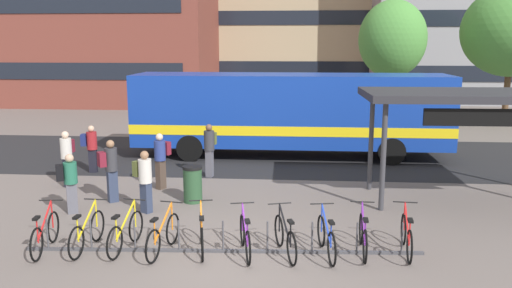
# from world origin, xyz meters

# --- Properties ---
(ground) EXTENTS (200.00, 200.00, 0.00)m
(ground) POSITION_xyz_m (0.00, 0.00, 0.00)
(ground) COLOR #6B605B
(bus_lane_asphalt) EXTENTS (80.00, 7.20, 0.01)m
(bus_lane_asphalt) POSITION_xyz_m (0.00, 9.91, 0.00)
(bus_lane_asphalt) COLOR #232326
(bus_lane_asphalt) RESTS_ON ground
(city_bus) EXTENTS (12.04, 2.64, 3.20)m
(city_bus) POSITION_xyz_m (1.02, 9.91, 1.78)
(city_bus) COLOR #14389E
(city_bus) RESTS_ON ground
(bike_rack) EXTENTS (8.48, 0.51, 0.70)m
(bike_rack) POSITION_xyz_m (-0.31, 0.30, 0.09)
(bike_rack) COLOR #47474C
(bike_rack) RESTS_ON ground
(parked_bicycle_red_0) EXTENTS (0.52, 1.72, 0.99)m
(parked_bicycle_red_0) POSITION_xyz_m (-4.11, 0.08, 0.38)
(parked_bicycle_red_0) COLOR black
(parked_bicycle_red_0) RESTS_ON ground
(parked_bicycle_yellow_1) EXTENTS (0.52, 1.72, 0.99)m
(parked_bicycle_yellow_1) POSITION_xyz_m (-3.24, 0.22, 0.38)
(parked_bicycle_yellow_1) COLOR black
(parked_bicycle_yellow_1) RESTS_ON ground
(parked_bicycle_yellow_2) EXTENTS (0.52, 1.72, 0.99)m
(parked_bicycle_yellow_2) POSITION_xyz_m (-2.41, 0.27, 0.38)
(parked_bicycle_yellow_2) COLOR black
(parked_bicycle_yellow_2) RESTS_ON ground
(parked_bicycle_orange_3) EXTENTS (0.52, 1.71, 0.99)m
(parked_bicycle_orange_3) POSITION_xyz_m (-1.57, 0.17, 0.38)
(parked_bicycle_orange_3) COLOR black
(parked_bicycle_orange_3) RESTS_ON ground
(parked_bicycle_orange_4) EXTENTS (0.55, 1.70, 0.99)m
(parked_bicycle_orange_4) POSITION_xyz_m (-0.77, 0.33, 0.38)
(parked_bicycle_orange_4) COLOR black
(parked_bicycle_orange_4) RESTS_ON ground
(parked_bicycle_purple_5) EXTENTS (0.57, 1.69, 0.99)m
(parked_bicycle_purple_5) POSITION_xyz_m (0.17, 0.22, 0.38)
(parked_bicycle_purple_5) COLOR black
(parked_bicycle_purple_5) RESTS_ON ground
(parked_bicycle_black_6) EXTENTS (0.66, 1.67, 0.99)m
(parked_bicycle_black_6) POSITION_xyz_m (1.01, 0.26, 0.38)
(parked_bicycle_black_6) COLOR black
(parked_bicycle_black_6) RESTS_ON ground
(parked_bicycle_blue_7) EXTENTS (0.52, 1.71, 0.99)m
(parked_bicycle_blue_7) POSITION_xyz_m (1.86, 0.30, 0.38)
(parked_bicycle_blue_7) COLOR black
(parked_bicycle_blue_7) RESTS_ON ground
(parked_bicycle_purple_8) EXTENTS (0.52, 1.72, 0.99)m
(parked_bicycle_purple_8) POSITION_xyz_m (2.65, 0.50, 0.38)
(parked_bicycle_purple_8) COLOR black
(parked_bicycle_purple_8) RESTS_ON ground
(parked_bicycle_red_9) EXTENTS (0.52, 1.72, 0.99)m
(parked_bicycle_red_9) POSITION_xyz_m (3.56, 0.55, 0.38)
(parked_bicycle_red_9) COLOR black
(parked_bicycle_red_9) RESTS_ON ground
(transit_shelter) EXTENTS (6.01, 2.93, 3.09)m
(transit_shelter) POSITION_xyz_m (6.04, 4.45, 2.88)
(transit_shelter) COLOR #38383D
(transit_shelter) RESTS_ON ground
(commuter_olive_pack_0) EXTENTS (0.60, 0.54, 1.66)m
(commuter_olive_pack_0) POSITION_xyz_m (-2.72, 2.77, 0.95)
(commuter_olive_pack_0) COLOR #2D3851
(commuter_olive_pack_0) RESTS_ON ground
(commuter_maroon_pack_1) EXTENTS (0.35, 0.53, 1.74)m
(commuter_maroon_pack_1) POSITION_xyz_m (-5.83, 5.04, 1.01)
(commuter_maroon_pack_1) COLOR black
(commuter_maroon_pack_1) RESTS_ON ground
(commuter_maroon_pack_2) EXTENTS (0.60, 0.56, 1.77)m
(commuter_maroon_pack_2) POSITION_xyz_m (-3.92, 3.56, 1.02)
(commuter_maroon_pack_2) COLOR #2D3851
(commuter_maroon_pack_2) RESTS_ON ground
(commuter_olive_pack_3) EXTENTS (0.41, 0.57, 1.77)m
(commuter_olive_pack_3) POSITION_xyz_m (-1.64, 6.54, 1.02)
(commuter_olive_pack_3) COLOR #565660
(commuter_olive_pack_3) RESTS_ON ground
(commuter_black_pack_4) EXTENTS (0.60, 0.51, 1.59)m
(commuter_black_pack_4) POSITION_xyz_m (-4.64, 2.53, 0.91)
(commuter_black_pack_4) COLOR #565660
(commuter_black_pack_4) RESTS_ON ground
(commuter_maroon_pack_5) EXTENTS (0.52, 0.61, 1.72)m
(commuter_maroon_pack_5) POSITION_xyz_m (-2.87, 5.01, 0.99)
(commuter_maroon_pack_5) COLOR #47382D
(commuter_maroon_pack_5) RESTS_ON ground
(commuter_navy_pack_6) EXTENTS (0.56, 0.39, 1.63)m
(commuter_navy_pack_6) POSITION_xyz_m (-5.78, 6.80, 0.93)
(commuter_navy_pack_6) COLOR black
(commuter_navy_pack_6) RESTS_ON ground
(trash_bin) EXTENTS (0.55, 0.55, 1.03)m
(trash_bin) POSITION_xyz_m (-1.66, 3.75, 0.52)
(trash_bin) COLOR #284C2D
(trash_bin) RESTS_ON ground
(street_tree_0) EXTENTS (5.17, 5.17, 7.36)m
(street_tree_0) POSITION_xyz_m (12.35, 18.50, 4.97)
(street_tree_0) COLOR brown
(street_tree_0) RESTS_ON ground
(street_tree_1) EXTENTS (3.45, 3.45, 6.55)m
(street_tree_1) POSITION_xyz_m (6.06, 17.55, 4.55)
(street_tree_1) COLOR brown
(street_tree_1) RESTS_ON ground
(building_centre_block) EXTENTS (17.11, 13.55, 11.80)m
(building_centre_block) POSITION_xyz_m (2.13, 38.56, 5.90)
(building_centre_block) COLOR tan
(building_centre_block) RESTS_ON ground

